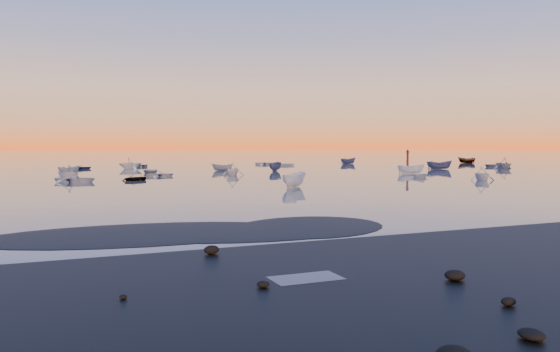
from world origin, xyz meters
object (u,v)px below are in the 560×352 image
boat_near_left (76,182)px  channel_marker (408,162)px  boat_near_center (294,187)px  boat_near_right (504,168)px

boat_near_left → channel_marker: (49.29, 7.86, 1.38)m
boat_near_left → boat_near_center: bearing=-102.1°
boat_near_right → channel_marker: size_ratio=1.14×
boat_near_left → boat_near_center: boat_near_center is taller
boat_near_left → channel_marker: size_ratio=1.24×
boat_near_left → channel_marker: 49.93m
boat_near_center → channel_marker: (30.29, 23.77, 1.38)m
boat_near_left → boat_near_right: (68.71, 7.43, 0.00)m
boat_near_right → boat_near_left: bearing=11.0°
boat_near_left → channel_marker: bearing=-53.1°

